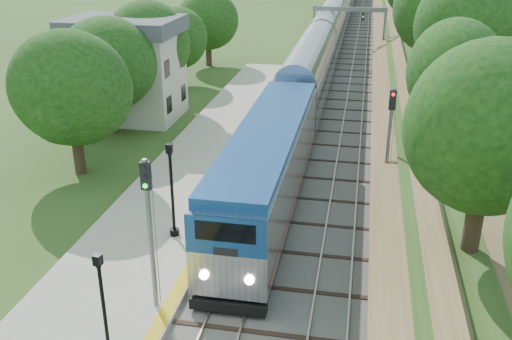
% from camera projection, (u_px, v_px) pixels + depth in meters
% --- Properties ---
extents(trackbed, '(9.50, 170.00, 0.28)m').
position_uv_depth(trackbed, '(344.00, 52.00, 71.33)').
color(trackbed, '#4C4944').
rests_on(trackbed, ground).
extents(platform, '(6.40, 68.00, 0.38)m').
position_uv_depth(platform, '(181.00, 195.00, 32.74)').
color(platform, '#A49B84').
rests_on(platform, ground).
extents(yellow_stripe, '(0.55, 68.00, 0.01)m').
position_uv_depth(yellow_stripe, '(229.00, 196.00, 32.16)').
color(yellow_stripe, gold).
rests_on(yellow_stripe, platform).
extents(embankment, '(10.64, 170.00, 11.70)m').
position_uv_depth(embankment, '(415.00, 40.00, 69.14)').
color(embankment, brown).
rests_on(embankment, ground).
extents(station_building, '(8.60, 6.60, 8.00)m').
position_uv_depth(station_building, '(127.00, 68.00, 45.42)').
color(station_building, beige).
rests_on(station_building, ground).
extents(signal_gantry, '(8.40, 0.38, 6.20)m').
position_uv_depth(signal_gantry, '(349.00, 19.00, 64.87)').
color(signal_gantry, slate).
rests_on(signal_gantry, ground).
extents(trees_behind_platform, '(7.82, 53.32, 7.21)m').
position_uv_depth(trees_behind_platform, '(111.00, 95.00, 36.31)').
color(trees_behind_platform, '#332316').
rests_on(trees_behind_platform, ground).
extents(train, '(3.19, 149.41, 4.69)m').
position_uv_depth(train, '(338.00, 13.00, 88.25)').
color(train, black).
rests_on(train, trackbed).
extents(lamppost_mid, '(0.41, 0.41, 4.14)m').
position_uv_depth(lamppost_mid, '(104.00, 313.00, 19.37)').
color(lamppost_mid, black).
rests_on(lamppost_mid, platform).
extents(lamppost_far, '(0.47, 0.47, 4.77)m').
position_uv_depth(lamppost_far, '(172.00, 196.00, 27.27)').
color(lamppost_far, black).
rests_on(lamppost_far, platform).
extents(signal_platform, '(0.37, 0.29, 6.28)m').
position_uv_depth(signal_platform, '(149.00, 219.00, 21.38)').
color(signal_platform, slate).
rests_on(signal_platform, platform).
extents(signal_farside, '(0.36, 0.28, 6.51)m').
position_uv_depth(signal_farside, '(389.00, 134.00, 30.66)').
color(signal_farside, slate).
rests_on(signal_farside, ground).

